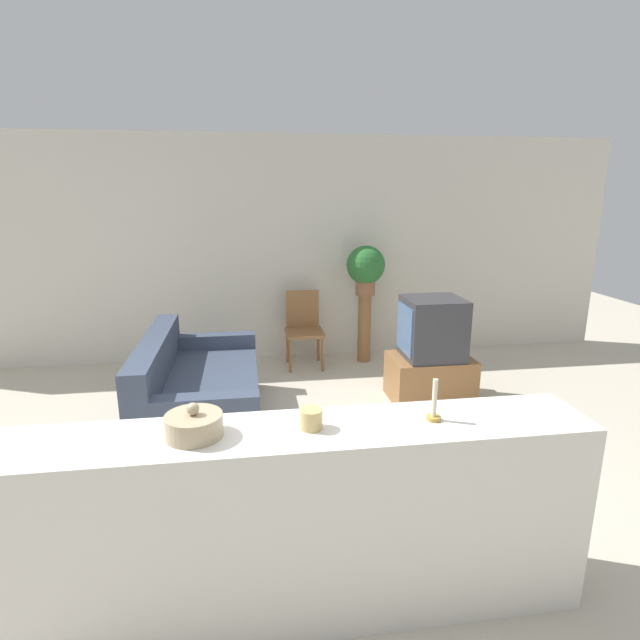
% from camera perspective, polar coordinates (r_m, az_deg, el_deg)
% --- Properties ---
extents(ground_plane, '(14.00, 14.00, 0.00)m').
position_cam_1_polar(ground_plane, '(3.39, -4.32, -22.66)').
color(ground_plane, beige).
extents(wall_back, '(9.00, 0.06, 2.70)m').
position_cam_1_polar(wall_back, '(6.17, -6.91, 7.92)').
color(wall_back, beige).
rests_on(wall_back, ground_plane).
extents(couch, '(0.98, 1.78, 0.82)m').
position_cam_1_polar(couch, '(4.62, -13.76, -8.23)').
color(couch, '#384256').
rests_on(couch, ground_plane).
extents(tv_stand, '(0.80, 0.56, 0.45)m').
position_cam_1_polar(tv_stand, '(5.17, 12.42, -6.50)').
color(tv_stand, olive).
rests_on(tv_stand, ground_plane).
extents(television, '(0.57, 0.53, 0.60)m').
position_cam_1_polar(television, '(5.01, 12.67, -0.90)').
color(television, '#333338').
rests_on(television, tv_stand).
extents(wooden_chair, '(0.44, 0.44, 0.89)m').
position_cam_1_polar(wooden_chair, '(5.96, -1.87, -0.62)').
color(wooden_chair, olive).
rests_on(wooden_chair, ground_plane).
extents(plant_stand, '(0.16, 0.16, 0.83)m').
position_cam_1_polar(plant_stand, '(6.14, 5.08, -0.95)').
color(plant_stand, olive).
rests_on(plant_stand, ground_plane).
extents(potted_plant, '(0.46, 0.46, 0.59)m').
position_cam_1_polar(potted_plant, '(5.98, 5.24, 6.05)').
color(potted_plant, '#8E5B3D').
rests_on(potted_plant, plant_stand).
extents(foreground_counter, '(2.88, 0.44, 0.99)m').
position_cam_1_polar(foreground_counter, '(2.60, -3.47, -22.17)').
color(foreground_counter, silver).
rests_on(foreground_counter, ground_plane).
extents(decorative_bowl, '(0.26, 0.26, 0.16)m').
position_cam_1_polar(decorative_bowl, '(2.32, -14.21, -11.56)').
color(decorative_bowl, tan).
rests_on(decorative_bowl, foreground_counter).
extents(candle_jar, '(0.11, 0.11, 0.09)m').
position_cam_1_polar(candle_jar, '(2.33, -1.04, -11.23)').
color(candle_jar, tan).
rests_on(candle_jar, foreground_counter).
extents(candlestick, '(0.07, 0.07, 0.21)m').
position_cam_1_polar(candlestick, '(2.46, 12.90, -9.72)').
color(candlestick, '#B7933D').
rests_on(candlestick, foreground_counter).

